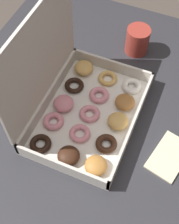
# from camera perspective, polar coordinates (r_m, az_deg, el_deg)

# --- Properties ---
(ground_plane) EXTENTS (8.00, 8.00, 0.00)m
(ground_plane) POSITION_cam_1_polar(r_m,az_deg,el_deg) (1.60, 0.82, -18.05)
(ground_plane) COLOR #564C44
(dining_table) EXTENTS (1.19, 0.99, 0.76)m
(dining_table) POSITION_cam_1_polar(r_m,az_deg,el_deg) (0.97, 1.30, -7.73)
(dining_table) COLOR #2D2D33
(dining_table) RESTS_ON ground_plane
(donut_box) EXTENTS (0.39, 0.28, 0.33)m
(donut_box) POSITION_cam_1_polar(r_m,az_deg,el_deg) (0.88, -2.18, 2.14)
(donut_box) COLOR silver
(donut_box) RESTS_ON dining_table
(coffee_mug) EXTENTS (0.08, 0.08, 0.09)m
(coffee_mug) POSITION_cam_1_polar(r_m,az_deg,el_deg) (1.08, 8.76, 12.90)
(coffee_mug) COLOR #A3382D
(coffee_mug) RESTS_ON dining_table
(paper_napkin) EXTENTS (0.15, 0.11, 0.01)m
(paper_napkin) POSITION_cam_1_polar(r_m,az_deg,el_deg) (0.89, 14.38, -7.84)
(paper_napkin) COLOR beige
(paper_napkin) RESTS_ON dining_table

